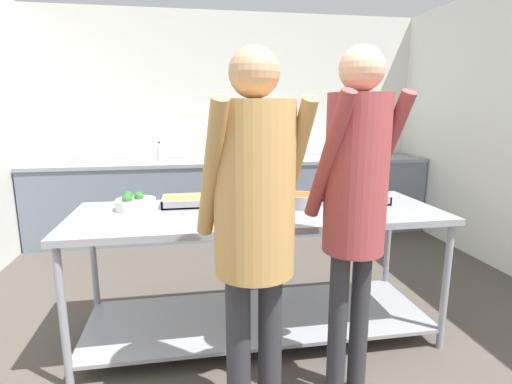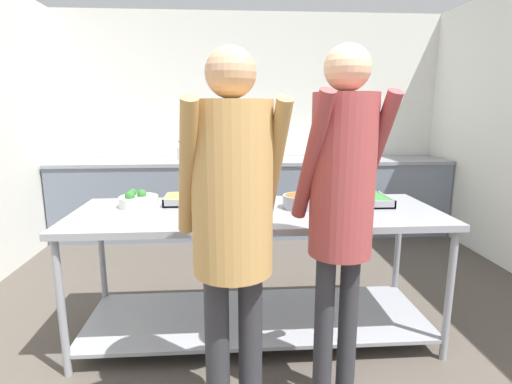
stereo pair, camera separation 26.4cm
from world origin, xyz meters
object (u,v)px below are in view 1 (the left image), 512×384
at_px(serving_tray_vegetables, 194,201).
at_px(plate_stack, 256,211).
at_px(guest_serving_left, 254,208).
at_px(guest_serving_right, 356,189).
at_px(water_bottle, 159,152).
at_px(sauce_pan, 300,200).
at_px(broccoli_bowl, 135,203).
at_px(serving_tray_roast, 354,198).

relative_size(serving_tray_vegetables, plate_stack, 1.89).
xyz_separation_m(guest_serving_left, guest_serving_right, (0.52, 0.13, 0.04)).
bearing_deg(guest_serving_right, water_bottle, 110.16).
bearing_deg(sauce_pan, guest_serving_left, -117.82).
bearing_deg(serving_tray_vegetables, guest_serving_left, -77.09).
bearing_deg(water_bottle, guest_serving_right, -69.84).
height_order(serving_tray_vegetables, water_bottle, water_bottle).
bearing_deg(broccoli_bowl, guest_serving_left, -57.50).
height_order(serving_tray_vegetables, serving_tray_roast, same).
distance_m(serving_tray_roast, water_bottle, 2.65).
relative_size(broccoli_bowl, sauce_pan, 0.70).
distance_m(plate_stack, water_bottle, 2.59).
relative_size(plate_stack, serving_tray_roast, 0.56).
bearing_deg(broccoli_bowl, serving_tray_roast, -0.86).
xyz_separation_m(serving_tray_vegetables, plate_stack, (0.36, -0.37, 0.01)).
xyz_separation_m(broccoli_bowl, serving_tray_roast, (1.49, -0.02, -0.02)).
bearing_deg(plate_stack, water_bottle, 106.08).
bearing_deg(plate_stack, guest_serving_left, -100.20).
relative_size(broccoli_bowl, guest_serving_right, 0.14).
xyz_separation_m(sauce_pan, water_bottle, (-1.05, 2.30, 0.09)).
bearing_deg(water_bottle, serving_tray_roast, -56.43).
distance_m(sauce_pan, guest_serving_left, 0.99).
bearing_deg(guest_serving_left, broccoli_bowl, 122.50).
bearing_deg(broccoli_bowl, serving_tray_vegetables, 11.23).
bearing_deg(serving_tray_roast, guest_serving_left, -132.57).
xyz_separation_m(guest_serving_right, water_bottle, (-1.11, 3.03, -0.12)).
height_order(plate_stack, guest_serving_right, guest_serving_right).
height_order(plate_stack, serving_tray_roast, plate_stack).
distance_m(serving_tray_roast, guest_serving_right, 0.92).
xyz_separation_m(serving_tray_roast, guest_serving_right, (-0.36, -0.82, 0.24)).
relative_size(guest_serving_right, water_bottle, 8.16).
height_order(serving_tray_roast, guest_serving_left, guest_serving_left).
height_order(serving_tray_vegetables, guest_serving_right, guest_serving_right).
height_order(guest_serving_right, water_bottle, guest_serving_right).
relative_size(sauce_pan, water_bottle, 1.66).
distance_m(serving_tray_vegetables, guest_serving_left, 1.09).
bearing_deg(guest_serving_left, sauce_pan, 62.18).
bearing_deg(serving_tray_vegetables, plate_stack, -45.89).
bearing_deg(sauce_pan, water_bottle, 114.51).
xyz_separation_m(guest_serving_left, water_bottle, (-0.60, 3.16, -0.08)).
bearing_deg(plate_stack, serving_tray_roast, 20.13).
bearing_deg(serving_tray_vegetables, water_bottle, 99.54).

